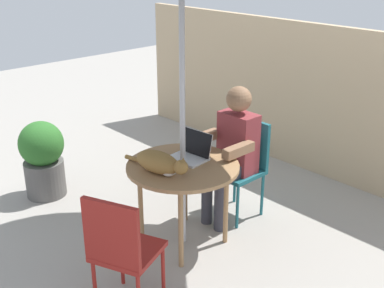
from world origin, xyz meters
TOP-DOWN VIEW (x-y plane):
  - ground_plane at (0.00, 0.00)m, footprint 14.00×14.00m
  - fence_back at (0.00, 2.01)m, footprint 5.47×0.08m
  - patio_table at (0.00, 0.00)m, footprint 0.91×0.91m
  - chair_occupied at (0.00, 0.74)m, footprint 0.40×0.40m
  - chair_empty at (0.37, -0.88)m, footprint 0.52×0.52m
  - person_seated at (0.00, 0.58)m, footprint 0.48×0.48m
  - laptop at (-0.05, 0.15)m, footprint 0.32×0.28m
  - cat at (-0.00, -0.23)m, footprint 0.65×0.25m
  - potted_plant_near_fence at (-1.57, -0.44)m, footprint 0.44×0.44m

SIDE VIEW (x-z plane):
  - ground_plane at x=0.00m, z-range 0.00..0.00m
  - potted_plant_near_fence at x=-1.57m, z-range 0.02..0.79m
  - chair_occupied at x=0.00m, z-range 0.08..0.98m
  - chair_empty at x=0.37m, z-range 0.08..0.98m
  - patio_table at x=0.00m, z-range 0.29..1.00m
  - person_seated at x=0.00m, z-range 0.08..1.32m
  - laptop at x=-0.05m, z-range 0.67..0.88m
  - cat at x=0.00m, z-range 0.71..0.88m
  - fence_back at x=0.00m, z-range 0.00..1.61m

